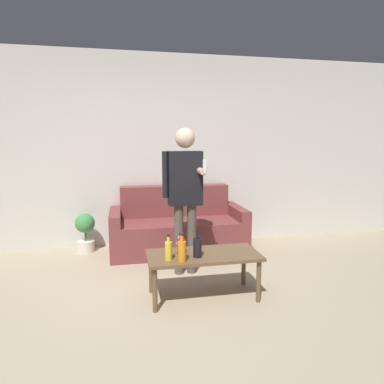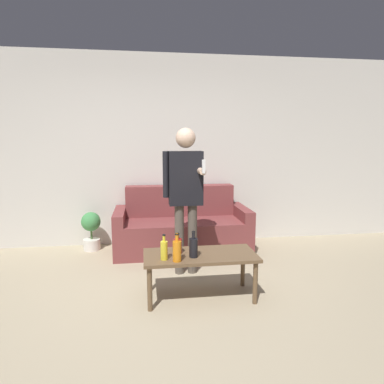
# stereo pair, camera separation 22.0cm
# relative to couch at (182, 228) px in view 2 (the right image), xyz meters

# --- Properties ---
(ground_plane) EXTENTS (16.00, 16.00, 0.00)m
(ground_plane) POSITION_rel_couch_xyz_m (-0.34, -1.87, -0.31)
(ground_plane) COLOR tan
(wall_back) EXTENTS (8.00, 0.06, 2.70)m
(wall_back) POSITION_rel_couch_xyz_m (-0.34, 0.42, 1.04)
(wall_back) COLOR silver
(wall_back) RESTS_ON ground_plane
(couch) EXTENTS (1.80, 0.81, 0.86)m
(couch) POSITION_rel_couch_xyz_m (0.00, 0.00, 0.00)
(couch) COLOR brown
(couch) RESTS_ON ground_plane
(coffee_table) EXTENTS (1.06, 0.50, 0.43)m
(coffee_table) POSITION_rel_couch_xyz_m (0.01, -1.48, 0.08)
(coffee_table) COLOR brown
(coffee_table) RESTS_ON ground_plane
(bottle_orange) EXTENTS (0.08, 0.08, 0.24)m
(bottle_orange) POSITION_rel_couch_xyz_m (-0.07, -1.56, 0.22)
(bottle_orange) COLOR black
(bottle_orange) RESTS_ON coffee_table
(bottle_green) EXTENTS (0.06, 0.06, 0.23)m
(bottle_green) POSITION_rel_couch_xyz_m (-0.34, -1.59, 0.22)
(bottle_green) COLOR yellow
(bottle_green) RESTS_ON coffee_table
(bottle_dark) EXTENTS (0.08, 0.08, 0.25)m
(bottle_dark) POSITION_rel_couch_xyz_m (-0.23, -1.65, 0.23)
(bottle_dark) COLOR orange
(bottle_dark) RESTS_ON coffee_table
(bottle_yellow) EXTENTS (0.08, 0.08, 0.20)m
(bottle_yellow) POSITION_rel_couch_xyz_m (-0.20, -1.44, 0.20)
(bottle_yellow) COLOR #B21E1E
(bottle_yellow) RESTS_ON coffee_table
(wine_glass_near) EXTENTS (0.07, 0.07, 0.17)m
(wine_glass_near) POSITION_rel_couch_xyz_m (-0.20, -1.35, 0.24)
(wine_glass_near) COLOR silver
(wine_glass_near) RESTS_ON coffee_table
(person_standing_front) EXTENTS (0.44, 0.41, 1.63)m
(person_standing_front) POSITION_rel_couch_xyz_m (-0.05, -0.85, 0.67)
(person_standing_front) COLOR brown
(person_standing_front) RESTS_ON ground_plane
(potted_plant) EXTENTS (0.26, 0.26, 0.53)m
(potted_plant) POSITION_rel_couch_xyz_m (-1.23, 0.16, -0.01)
(potted_plant) COLOR silver
(potted_plant) RESTS_ON ground_plane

